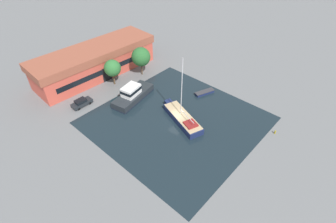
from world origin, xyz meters
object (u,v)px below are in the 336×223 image
object	(u,v)px
quay_tree_near_building	(112,68)
quay_tree_by_water	(141,57)
warehouse_building	(95,61)
sailboat_moored	(182,118)
small_dinghy	(205,92)
parked_car	(82,103)
motor_cruiser	(133,94)

from	to	relation	value
quay_tree_near_building	quay_tree_by_water	xyz separation A→B (m)	(7.36, -1.59, 0.55)
warehouse_building	sailboat_moored	xyz separation A→B (m)	(0.47, -27.20, -2.70)
sailboat_moored	small_dinghy	world-z (taller)	sailboat_moored
warehouse_building	sailboat_moored	size ratio (longest dim) A/B	2.28
quay_tree_near_building	parked_car	xyz separation A→B (m)	(-9.89, -1.50, -3.44)
warehouse_building	quay_tree_near_building	bearing A→B (deg)	-88.48
warehouse_building	motor_cruiser	world-z (taller)	warehouse_building
sailboat_moored	quay_tree_near_building	bearing A→B (deg)	110.66
quay_tree_by_water	sailboat_moored	size ratio (longest dim) A/B	0.53
parked_car	small_dinghy	world-z (taller)	parked_car
motor_cruiser	small_dinghy	distance (m)	15.96
quay_tree_by_water	motor_cruiser	size ratio (longest dim) A/B	0.64
sailboat_moored	motor_cruiser	bearing A→B (deg)	116.56
sailboat_moored	small_dinghy	size ratio (longest dim) A/B	2.81
warehouse_building	sailboat_moored	distance (m)	27.33
quay_tree_near_building	parked_car	world-z (taller)	quay_tree_near_building
warehouse_building	small_dinghy	size ratio (longest dim) A/B	6.41
quay_tree_near_building	quay_tree_by_water	world-z (taller)	quay_tree_by_water
sailboat_moored	small_dinghy	bearing A→B (deg)	30.85
quay_tree_by_water	warehouse_building	bearing A→B (deg)	129.98
warehouse_building	parked_car	world-z (taller)	warehouse_building
quay_tree_near_building	motor_cruiser	xyz separation A→B (m)	(-1.07, -7.62, -3.01)
sailboat_moored	motor_cruiser	distance (m)	12.67
quay_tree_by_water	motor_cruiser	distance (m)	10.97
small_dinghy	parked_car	bearing A→B (deg)	-108.34
quay_tree_near_building	small_dinghy	distance (m)	21.45
quay_tree_by_water	sailboat_moored	bearing A→B (deg)	-109.97
motor_cruiser	warehouse_building	bearing A→B (deg)	-15.84
sailboat_moored	parked_car	bearing A→B (deg)	138.26
sailboat_moored	motor_cruiser	world-z (taller)	sailboat_moored
quay_tree_by_water	small_dinghy	xyz separation A→B (m)	(3.69, -16.38, -4.46)
quay_tree_near_building	sailboat_moored	distance (m)	20.48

